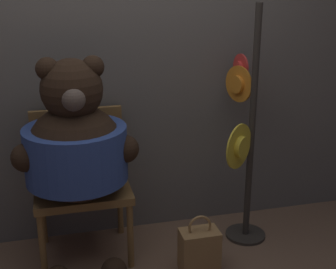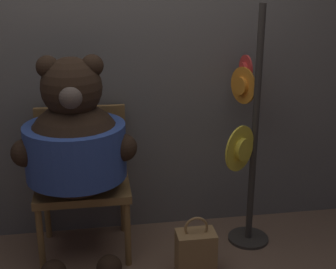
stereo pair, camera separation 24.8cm
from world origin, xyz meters
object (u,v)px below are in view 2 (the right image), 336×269
Objects in this scene: chair at (83,173)px; handbag_on_ground at (196,251)px; hat_display_rack at (247,141)px; teddy_bear at (75,145)px.

chair reaches higher than handbag_on_ground.
hat_display_rack is (1.07, -0.12, 0.20)m from chair.
hat_display_rack is at bearing 38.04° from handbag_on_ground.
chair is 0.31m from teddy_bear.
chair is 0.59× the size of hat_display_rack.
teddy_bear is (-0.03, -0.16, 0.26)m from chair.
teddy_bear is at bearing -177.72° from hat_display_rack.
handbag_on_ground is (0.70, -0.27, -0.65)m from teddy_bear.
handbag_on_ground is (0.67, -0.43, -0.39)m from chair.
teddy_bear reaches higher than chair.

